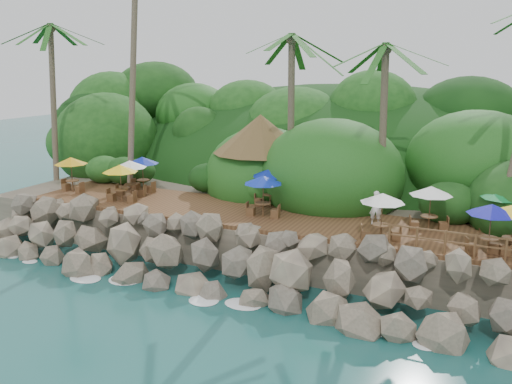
% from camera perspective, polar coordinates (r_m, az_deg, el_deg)
% --- Properties ---
extents(ground, '(140.00, 140.00, 0.00)m').
position_cam_1_polar(ground, '(23.38, -6.39, -11.27)').
color(ground, '#19514F').
rests_on(ground, ground).
extents(land_base, '(32.00, 25.20, 2.10)m').
position_cam_1_polar(land_base, '(36.87, 6.63, -0.28)').
color(land_base, gray).
rests_on(land_base, ground).
extents(jungle_hill, '(44.80, 28.00, 15.40)m').
position_cam_1_polar(jungle_hill, '(44.10, 9.72, 0.49)').
color(jungle_hill, '#143811').
rests_on(jungle_hill, ground).
extents(seawall, '(29.00, 4.00, 2.30)m').
position_cam_1_polar(seawall, '(24.52, -4.01, -7.10)').
color(seawall, gray).
rests_on(seawall, ground).
extents(terrace, '(26.00, 5.00, 0.20)m').
position_cam_1_polar(terrace, '(27.58, 0.00, -2.43)').
color(terrace, brown).
rests_on(terrace, land_base).
extents(jungle_foliage, '(44.00, 16.00, 12.00)m').
position_cam_1_polar(jungle_foliage, '(36.22, 6.07, -2.24)').
color(jungle_foliage, '#143811').
rests_on(jungle_foliage, ground).
extents(foam_line, '(25.20, 0.80, 0.06)m').
position_cam_1_polar(foam_line, '(23.60, -6.01, -10.94)').
color(foam_line, white).
rests_on(foam_line, ground).
extents(palms, '(37.35, 7.10, 14.83)m').
position_cam_1_polar(palms, '(28.55, 5.39, 18.39)').
color(palms, brown).
rests_on(palms, ground).
extents(palapa, '(5.51, 5.51, 4.60)m').
position_cam_1_polar(palapa, '(31.16, 0.48, 6.16)').
color(palapa, brown).
rests_on(palapa, ground).
extents(dining_clusters, '(25.52, 5.02, 2.08)m').
position_cam_1_polar(dining_clusters, '(26.53, 2.45, 0.99)').
color(dining_clusters, brown).
rests_on(dining_clusters, terrace).
extents(railing, '(8.30, 0.10, 1.00)m').
position_cam_1_polar(railing, '(22.71, 23.48, -5.23)').
color(railing, brown).
rests_on(railing, terrace).
extents(waiter, '(0.66, 0.49, 1.64)m').
position_cam_1_polar(waiter, '(26.02, 12.50, -1.62)').
color(waiter, white).
rests_on(waiter, terrace).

